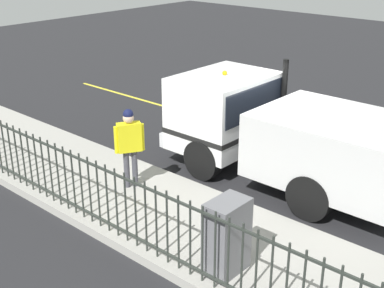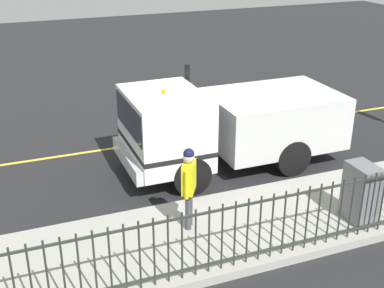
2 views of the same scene
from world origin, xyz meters
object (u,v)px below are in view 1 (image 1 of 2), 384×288
traffic_cone (378,161)px  utility_cabinet (227,237)px  worker_standing (129,140)px  work_truck (277,128)px

traffic_cone → utility_cabinet: bearing=-1.4°
worker_standing → traffic_cone: size_ratio=3.13×
work_truck → utility_cabinet: work_truck is taller
work_truck → utility_cabinet: (3.80, 1.53, -0.45)m
work_truck → worker_standing: work_truck is taller
work_truck → worker_standing: 3.36m
work_truck → worker_standing: size_ratio=3.28×
utility_cabinet → work_truck: bearing=-158.0°
utility_cabinet → traffic_cone: 5.80m
work_truck → utility_cabinet: size_ratio=4.57×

